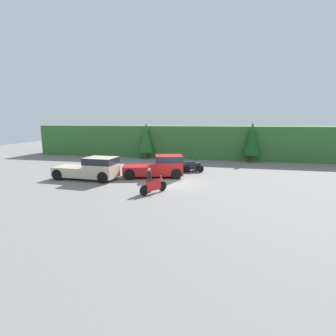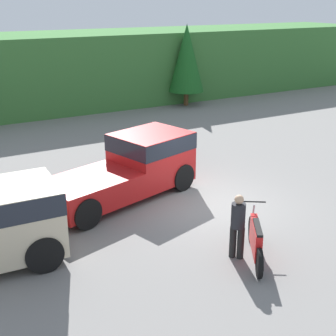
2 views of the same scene
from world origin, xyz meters
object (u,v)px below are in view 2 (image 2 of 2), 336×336
quad_atv (153,144)px  rider_person (238,224)px  dirt_bike (256,240)px  pickup_truck_red (133,165)px

quad_atv → rider_person: bearing=-127.6°
dirt_bike → quad_atv: size_ratio=0.85×
rider_person → pickup_truck_red: bearing=53.0°
pickup_truck_red → rider_person: bearing=-100.3°
quad_atv → rider_person: rider_person is taller
dirt_bike → rider_person: bearing=90.3°
pickup_truck_red → quad_atv: bearing=37.0°
dirt_bike → quad_atv: quad_atv is taller
dirt_bike → rider_person: (-0.38, 0.24, 0.41)m
pickup_truck_red → rider_person: size_ratio=3.24×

